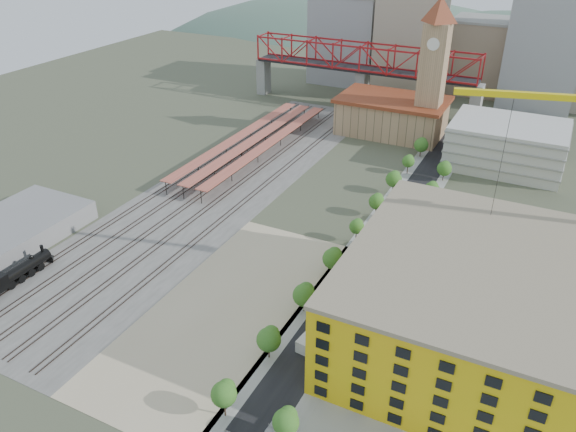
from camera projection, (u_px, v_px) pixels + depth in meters
The scene contains 30 objects.
ground at pixel (308, 242), 138.30m from camera, with size 400.00×400.00×0.00m, color #474C38.
ballast_strip at pixel (223, 185), 166.05m from camera, with size 36.00×165.00×0.06m, color #605E59.
dirt_lot at pixel (227, 309), 115.22m from camera, with size 28.00×67.00×0.06m, color tan.
street_asphalt at pixel (390, 229), 143.75m from camera, with size 12.00×170.00×0.06m, color black.
sidewalk_west at pixel (369, 224), 145.91m from camera, with size 3.00×170.00×0.04m, color gray.
sidewalk_east at pixel (411, 234), 141.60m from camera, with size 3.00×170.00×0.04m, color gray.
construction_pad at pixel (482, 348), 105.03m from camera, with size 50.00×90.00×0.06m, color gray.
rail_tracks at pixel (218, 184), 166.70m from camera, with size 26.56×160.00×0.18m.
platform_canopies at pixel (254, 140), 187.59m from camera, with size 16.00×80.00×4.12m.
station_hall at pixel (392, 115), 201.13m from camera, with size 38.00×24.00×13.10m.
clock_tower at pixel (434, 58), 183.79m from camera, with size 12.00×12.00×52.00m.
parking_garage at pixel (507, 145), 175.54m from camera, with size 34.00×26.00×14.00m, color silver.
truss_bridge at pixel (363, 61), 221.02m from camera, with size 94.00×9.60×25.60m.
construction_building at pixel (473, 304), 101.66m from camera, with size 44.60×50.60×18.80m.
warehouse at pixel (17, 227), 139.46m from camera, with size 22.00×32.00×5.00m, color gray.
street_trees at pixel (377, 247), 135.95m from camera, with size 15.40×124.40×8.00m.
skyline at pixel (467, 41), 235.58m from camera, with size 133.00×46.00×60.00m.
distant_hills at pixel (538, 174), 362.47m from camera, with size 647.00×264.00×227.00m.
locomotive at pixel (13, 277), 121.62m from camera, with size 2.94×22.70×5.67m.
site_trailer_a at pixel (314, 335), 106.27m from camera, with size 2.49×9.45×2.59m, color silver.
site_trailer_b at pixel (329, 314), 111.70m from camera, with size 2.73×10.36×2.84m, color silver.
site_trailer_c at pixel (341, 295), 117.09m from camera, with size 2.66×10.10×2.76m, color silver.
site_trailer_d at pixel (371, 251), 131.88m from camera, with size 2.59×9.85×2.70m, color silver.
car_1 at pixel (333, 287), 120.60m from camera, with size 1.67×4.79×1.58m, color gray.
car_2 at pixel (343, 272), 125.43m from camera, with size 2.55×5.52×1.54m, color black.
car_3 at pixel (399, 196), 158.42m from camera, with size 1.85×4.55×1.32m, color navy.
car_4 at pixel (275, 425), 88.48m from camera, with size 1.90×4.71×1.61m, color silver.
car_5 at pixel (380, 262), 129.02m from camera, with size 1.61×4.61×1.52m, color #97969B.
car_6 at pixel (397, 235), 139.56m from camera, with size 2.43×5.28×1.47m, color black.
car_7 at pixel (412, 212), 150.29m from camera, with size 1.88×4.62×1.34m, color #1A214E.
Camera 1 is at (48.24, -107.65, 72.63)m, focal length 35.00 mm.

